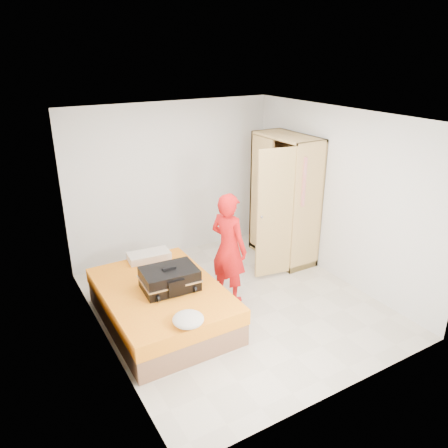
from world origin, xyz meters
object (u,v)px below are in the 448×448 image
bed (162,304)px  wardrobe (284,203)px  person (229,248)px  round_cushion (188,319)px  suitcase (170,279)px

bed → wardrobe: bearing=16.2°
wardrobe → person: size_ratio=1.32×
wardrobe → round_cushion: size_ratio=5.91×
person → suitcase: size_ratio=2.16×
person → round_cushion: (-1.09, -0.95, -0.23)m
wardrobe → person: (-1.46, -0.68, -0.20)m
wardrobe → suitcase: wardrobe is taller
person → round_cushion: person is taller
round_cushion → bed: bearing=86.8°
suitcase → round_cushion: 0.85m
bed → round_cushion: round_cushion is taller
wardrobe → person: bearing=-155.1°
person → suitcase: 0.97m
person → round_cushion: bearing=110.5°
person → wardrobe: bearing=-85.6°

